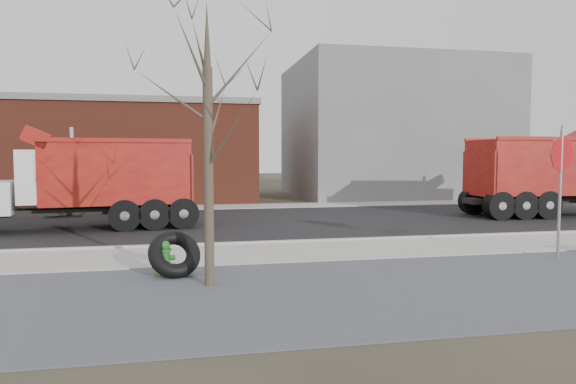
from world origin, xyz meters
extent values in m
plane|color=#383328|center=(0.00, 0.00, 0.00)|extent=(120.00, 120.00, 0.00)
cube|color=slate|center=(0.00, -3.50, 0.01)|extent=(60.00, 5.00, 0.03)
cube|color=#9E9B93|center=(0.00, 0.25, 0.03)|extent=(60.00, 2.50, 0.06)
cube|color=#9E9B93|center=(0.00, 1.55, 0.06)|extent=(60.00, 0.15, 0.11)
cube|color=black|center=(0.00, 6.30, 0.01)|extent=(60.00, 9.40, 0.02)
cube|color=#9E9B93|center=(0.00, 12.00, 0.03)|extent=(60.00, 2.00, 0.06)
cube|color=gray|center=(9.00, 18.00, 4.00)|extent=(12.00, 10.00, 8.00)
cube|color=brown|center=(-10.00, 17.00, 2.50)|extent=(20.00, 8.00, 5.00)
cube|color=gray|center=(-10.00, 17.00, 5.15)|extent=(20.20, 8.20, 0.30)
cylinder|color=#382D23|center=(-3.20, -2.60, 2.00)|extent=(0.18, 0.18, 4.00)
cone|color=#382D23|center=(-3.20, -2.60, 4.60)|extent=(0.14, 0.14, 1.20)
cylinder|color=#2A6F2F|center=(-4.04, -1.67, 0.03)|extent=(0.39, 0.39, 0.05)
cylinder|color=#2A6F2F|center=(-4.04, -1.67, 0.30)|extent=(0.21, 0.21, 0.54)
cylinder|color=#2A6F2F|center=(-4.04, -1.67, 0.54)|extent=(0.27, 0.27, 0.04)
sphere|color=#2A6F2F|center=(-4.04, -1.67, 0.63)|extent=(0.22, 0.22, 0.22)
cylinder|color=#2A6F2F|center=(-4.04, -1.67, 0.72)|extent=(0.04, 0.04, 0.05)
cylinder|color=#2A6F2F|center=(-4.19, -1.69, 0.38)|extent=(0.12, 0.11, 0.10)
cylinder|color=#2A6F2F|center=(-3.89, -1.65, 0.38)|extent=(0.12, 0.11, 0.10)
cylinder|color=#2A6F2F|center=(-4.02, -1.82, 0.36)|extent=(0.15, 0.12, 0.13)
torus|color=black|center=(-3.85, -1.72, 0.46)|extent=(1.21, 1.09, 0.99)
cylinder|color=gray|center=(4.91, -1.70, 1.56)|extent=(0.07, 0.07, 3.13)
cylinder|color=#B40C12|center=(4.91, -1.70, 2.46)|extent=(0.82, 0.29, 0.85)
cube|color=black|center=(11.39, 5.97, 0.66)|extent=(8.36, 1.14, 0.21)
cube|color=#A2230D|center=(10.12, 6.02, 1.97)|extent=(4.95, 2.51, 2.15)
cylinder|color=silver|center=(11.96, 6.88, 2.31)|extent=(0.14, 0.14, 2.34)
cylinder|color=black|center=(8.98, 6.99, 0.56)|extent=(1.08, 0.33, 1.07)
cylinder|color=black|center=(8.92, 5.12, 0.56)|extent=(1.08, 0.33, 1.07)
cube|color=black|center=(-7.01, 5.61, 0.63)|extent=(7.57, 1.78, 0.20)
cube|color=silver|center=(-7.96, 5.49, 1.77)|extent=(1.74, 2.29, 1.66)
cube|color=black|center=(-8.71, 5.39, 2.23)|extent=(0.29, 1.83, 0.74)
cube|color=#A2230D|center=(-5.82, 5.77, 1.86)|extent=(4.85, 2.79, 2.03)
cylinder|color=silver|center=(-7.01, 4.73, 2.18)|extent=(0.14, 0.14, 2.21)
cylinder|color=black|center=(-4.61, 5.04, 0.53)|extent=(1.04, 0.41, 1.01)
cylinder|color=black|center=(-4.84, 6.79, 0.53)|extent=(1.04, 0.41, 1.01)
camera|label=1|loc=(-3.63, -12.07, 2.41)|focal=32.00mm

